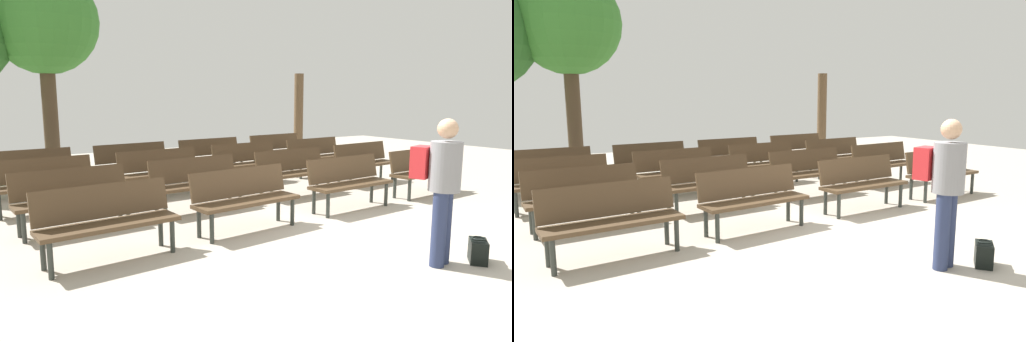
{
  "view_description": "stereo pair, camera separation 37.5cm",
  "coord_description": "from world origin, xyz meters",
  "views": [
    {
      "loc": [
        -4.49,
        -3.89,
        1.89
      ],
      "look_at": [
        0.0,
        3.02,
        0.55
      ],
      "focal_mm": 32.44,
      "sensor_mm": 36.0,
      "label": 1
    },
    {
      "loc": [
        -4.17,
        -4.09,
        1.89
      ],
      "look_at": [
        0.0,
        3.02,
        0.55
      ],
      "focal_mm": 32.44,
      "sensor_mm": 36.0,
      "label": 2
    }
  ],
  "objects": [
    {
      "name": "bench_r0_c3",
      "position": [
        3.0,
        1.75,
        0.5
      ],
      "size": [
        1.62,
        0.57,
        0.87
      ],
      "rotation": [
        0.0,
        0.0,
        0.06
      ],
      "color": "#4C3823",
      "rests_on": "ground_plane"
    },
    {
      "name": "bench_r1_c3",
      "position": [
        2.92,
        3.18,
        0.5
      ],
      "size": [
        1.63,
        0.6,
        0.87
      ],
      "rotation": [
        0.0,
        0.0,
        0.08
      ],
      "color": "#4C3823",
      "rests_on": "ground_plane"
    },
    {
      "name": "bench_r0_c1",
      "position": [
        -1.15,
        1.55,
        0.5
      ],
      "size": [
        1.63,
        0.61,
        0.87
      ],
      "rotation": [
        0.0,
        0.0,
        0.08
      ],
      "color": "#4C3823",
      "rests_on": "ground_plane"
    },
    {
      "name": "bench_r3_c3",
      "position": [
        2.68,
        6.09,
        0.5
      ],
      "size": [
        1.63,
        0.59,
        0.87
      ],
      "rotation": [
        0.0,
        0.0,
        0.07
      ],
      "color": "#4C3823",
      "rests_on": "ground_plane"
    },
    {
      "name": "ground_plane",
      "position": [
        0.0,
        0.0,
        0.0
      ],
      "size": [
        24.0,
        24.0,
        0.0
      ],
      "primitive_type": "plane",
      "color": "#B2A899"
    },
    {
      "name": "bench_r2_c1",
      "position": [
        -1.27,
        4.4,
        0.5
      ],
      "size": [
        1.62,
        0.56,
        0.87
      ],
      "rotation": [
        0.0,
        0.0,
        0.05
      ],
      "color": "#4C3823",
      "rests_on": "ground_plane"
    },
    {
      "name": "bench_r2_c3",
      "position": [
        2.77,
        4.62,
        0.5
      ],
      "size": [
        1.63,
        0.59,
        0.87
      ],
      "rotation": [
        0.0,
        0.0,
        0.07
      ],
      "color": "#4C3823",
      "rests_on": "ground_plane"
    },
    {
      "name": "bench_r3_c2",
      "position": [
        0.63,
        5.93,
        0.5
      ],
      "size": [
        1.62,
        0.56,
        0.87
      ],
      "rotation": [
        0.0,
        0.0,
        0.05
      ],
      "color": "#4C3823",
      "rests_on": "ground_plane"
    },
    {
      "name": "tree_0",
      "position": [
        -2.57,
        8.06,
        3.56
      ],
      "size": [
        2.46,
        2.46,
        4.84
      ],
      "color": "#4C3A28",
      "rests_on": "ground_plane"
    },
    {
      "name": "bench_r3_c1",
      "position": [
        -1.33,
        5.82,
        0.5
      ],
      "size": [
        1.63,
        0.61,
        0.87
      ],
      "rotation": [
        0.0,
        0.0,
        0.08
      ],
      "color": "#4C3823",
      "rests_on": "ground_plane"
    },
    {
      "name": "bench_r1_c1",
      "position": [
        -1.19,
        2.99,
        0.5
      ],
      "size": [
        1.63,
        0.58,
        0.87
      ],
      "rotation": [
        0.0,
        0.0,
        0.06
      ],
      "color": "#4C3823",
      "rests_on": "ground_plane"
    },
    {
      "name": "bench_r0_c2",
      "position": [
        0.97,
        1.66,
        0.5
      ],
      "size": [
        1.62,
        0.56,
        0.87
      ],
      "rotation": [
        0.0,
        0.0,
        0.05
      ],
      "color": "#4C3823",
      "rests_on": "ground_plane"
    },
    {
      "name": "handbag",
      "position": [
        0.43,
        -1.01,
        0.13
      ],
      "size": [
        0.36,
        0.34,
        0.29
      ],
      "color": "black",
      "rests_on": "ground_plane"
    },
    {
      "name": "bench_r1_c2",
      "position": [
        0.87,
        3.04,
        0.5
      ],
      "size": [
        1.62,
        0.55,
        0.87
      ],
      "rotation": [
        0.0,
        0.0,
        0.04
      ],
      "color": "#4C3823",
      "rests_on": "ground_plane"
    },
    {
      "name": "bench_r2_c0",
      "position": [
        -3.34,
        4.3,
        0.5
      ],
      "size": [
        1.62,
        0.56,
        0.87
      ],
      "rotation": [
        0.0,
        0.0,
        0.05
      ],
      "color": "#4C3823",
      "rests_on": "ground_plane"
    },
    {
      "name": "tree_1",
      "position": [
        4.48,
        7.49,
        1.28
      ],
      "size": [
        0.28,
        0.28,
        2.56
      ],
      "color": "brown",
      "rests_on": "ground_plane"
    },
    {
      "name": "bench_r1_c0",
      "position": [
        -3.18,
        2.87,
        0.5
      ],
      "size": [
        1.63,
        0.59,
        0.87
      ],
      "rotation": [
        0.0,
        0.0,
        0.07
      ],
      "color": "#4C3823",
      "rests_on": "ground_plane"
    },
    {
      "name": "visitor_with_backpack",
      "position": [
        -0.02,
        -0.79,
        0.94
      ],
      "size": [
        0.45,
        0.59,
        1.65
      ],
      "rotation": [
        0.0,
        0.0,
        3.43
      ],
      "color": "navy",
      "rests_on": "ground_plane"
    },
    {
      "name": "bench_r3_c0",
      "position": [
        -3.37,
        5.74,
        0.5
      ],
      "size": [
        1.63,
        0.58,
        0.87
      ],
      "rotation": [
        0.0,
        0.0,
        0.06
      ],
      "color": "#4C3823",
      "rests_on": "ground_plane"
    },
    {
      "name": "bench_r0_c0",
      "position": [
        -3.1,
        1.4,
        0.5
      ],
      "size": [
        1.63,
        0.6,
        0.87
      ],
      "rotation": [
        0.0,
        0.0,
        0.08
      ],
      "color": "#4C3823",
      "rests_on": "ground_plane"
    },
    {
      "name": "bench_r2_c2",
      "position": [
        0.77,
        4.56,
        0.5
      ],
      "size": [
        1.62,
        0.56,
        0.87
      ],
      "rotation": [
        0.0,
        0.0,
        0.05
      ],
      "color": "#4C3823",
      "rests_on": "ground_plane"
    }
  ]
}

